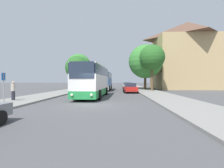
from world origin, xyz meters
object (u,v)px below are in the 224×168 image
at_px(parked_car_right_far, 127,86).
at_px(bus_stop_sign, 4,84).
at_px(tree_left_far, 77,68).
at_px(parked_car_right_near, 130,88).
at_px(bus_middle, 104,81).
at_px(tree_left_near, 79,66).
at_px(tree_right_mid, 145,61).
at_px(tree_right_near, 145,62).
at_px(bus_front, 93,81).
at_px(tree_right_far, 152,57).
at_px(pedestrian_waiting_near, 13,91).

xyz_separation_m(parked_car_right_far, bus_stop_sign, (-11.01, -22.96, 0.85)).
bearing_deg(bus_stop_sign, tree_left_far, 87.66).
distance_m(parked_car_right_near, tree_left_far, 13.17).
height_order(bus_middle, tree_left_far, tree_left_far).
relative_size(tree_left_near, tree_right_mid, 0.88).
bearing_deg(tree_left_far, bus_middle, -5.16).
bearing_deg(tree_right_near, bus_front, -118.49).
xyz_separation_m(bus_front, bus_stop_sign, (-6.28, -6.19, -0.23)).
bearing_deg(tree_right_far, pedestrian_waiting_near, -133.82).
distance_m(pedestrian_waiting_near, tree_right_mid, 29.13).
relative_size(tree_left_far, tree_right_mid, 0.70).
xyz_separation_m(bus_stop_sign, tree_right_near, (14.50, 21.33, 4.04)).
xyz_separation_m(tree_left_near, tree_right_far, (15.84, -11.79, 0.56)).
relative_size(bus_middle, tree_left_near, 1.24).
relative_size(bus_stop_sign, tree_right_far, 0.30).
distance_m(parked_car_right_far, tree_right_mid, 7.42).
bearing_deg(parked_car_right_far, tree_left_far, 10.52).
xyz_separation_m(tree_left_far, tree_right_mid, (14.18, 4.77, 1.83)).
bearing_deg(parked_car_right_far, bus_front, 74.19).
bearing_deg(bus_middle, parked_car_right_far, 27.56).
height_order(pedestrian_waiting_near, tree_left_near, tree_left_near).
distance_m(parked_car_right_near, pedestrian_waiting_near, 16.34).
bearing_deg(tree_right_far, tree_right_near, 98.70).
bearing_deg(bus_stop_sign, bus_middle, 72.97).
xyz_separation_m(parked_car_right_near, bus_stop_sign, (-10.99, -13.50, 0.86)).
distance_m(parked_car_right_far, bus_stop_sign, 25.48).
bearing_deg(tree_left_near, bus_stop_sign, -88.53).
distance_m(parked_car_right_far, tree_left_far, 10.97).
bearing_deg(bus_front, parked_car_right_far, 76.25).
bearing_deg(tree_left_near, bus_middle, -51.11).
bearing_deg(bus_middle, tree_left_near, 129.59).
distance_m(bus_middle, parked_car_right_far, 5.38).
height_order(bus_front, tree_right_far, tree_right_far).
relative_size(bus_stop_sign, pedestrian_waiting_near, 1.43).
height_order(tree_left_near, tree_right_mid, tree_right_mid).
height_order(bus_middle, parked_car_right_far, bus_middle).
height_order(pedestrian_waiting_near, tree_right_far, tree_right_far).
height_order(bus_middle, tree_left_near, tree_left_near).
height_order(bus_front, bus_stop_sign, bus_front).
bearing_deg(tree_right_mid, tree_right_far, -89.74).
height_order(bus_middle, tree_right_far, tree_right_far).
xyz_separation_m(tree_left_far, tree_right_far, (14.22, -3.53, 1.50)).
bearing_deg(pedestrian_waiting_near, tree_left_near, 18.97).
height_order(bus_middle, tree_right_mid, tree_right_mid).
bearing_deg(tree_left_far, tree_right_mid, 18.58).
bearing_deg(tree_left_near, parked_car_right_near, -53.42).
xyz_separation_m(parked_car_right_far, tree_right_far, (4.07, -5.43, 5.20)).
height_order(tree_left_near, tree_right_near, tree_right_near).
relative_size(bus_middle, parked_car_right_far, 2.64).
xyz_separation_m(parked_car_right_near, tree_right_far, (4.09, 4.03, 5.21)).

